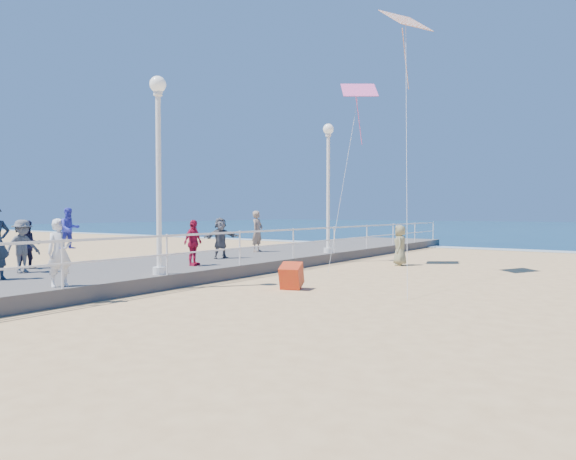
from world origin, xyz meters
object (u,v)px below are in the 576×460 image
Objects in this scene: spectator_2 at (22,246)px; woman_holding_toddler at (60,253)px; box_kite at (291,278)px; beach_walker_c at (400,245)px; spectator_7 at (29,245)px; spectator_3 at (193,243)px; lamp_post_mid at (158,153)px; spectator_5 at (221,238)px; lamp_post_far at (328,174)px; toddler_held at (69,228)px; spectator_6 at (257,231)px.

woman_holding_toddler is at bearing -104.08° from spectator_2.
box_kite is at bearing -19.62° from woman_holding_toddler.
beach_walker_c is 7.54m from box_kite.
woman_holding_toddler is 4.48m from spectator_7.
spectator_3 is at bearing -49.76° from beach_walker_c.
spectator_7 is 2.39× the size of box_kite.
beach_walker_c is at bearing -27.84° from spectator_2.
lamp_post_mid reaches higher than spectator_3.
spectator_7 is 0.91× the size of beach_walker_c.
woman_holding_toddler reaches higher than box_kite.
spectator_5 reaches higher than beach_walker_c.
lamp_post_mid is 3.61× the size of spectator_2.
woman_holding_toddler is at bearing -90.24° from lamp_post_far.
beach_walker_c is at bearing -0.73° from toddler_held.
spectator_6 reaches higher than spectator_3.
box_kite is at bearing -19.13° from toddler_held.
lamp_post_far reaches higher than beach_walker_c.
lamp_post_mid is 8.54m from spectator_6.
lamp_post_mid is 3.71× the size of spectator_7.
spectator_2 is 4.77m from spectator_3.
spectator_2 is at bearing -150.77° from lamp_post_mid.
spectator_2 is (-3.42, -10.91, -2.52)m from lamp_post_far.
spectator_5 is at bearing -112.69° from lamp_post_far.
beach_walker_c is at bearing 72.79° from lamp_post_mid.
lamp_post_far is 3.58× the size of spectator_5.
woman_holding_toddler is at bearing -91.01° from lamp_post_mid.
toddler_held is at bearing -89.51° from lamp_post_far.
beach_walker_c is at bearing 71.19° from box_kite.
box_kite is (6.39, 3.90, -0.84)m from spectator_2.
spectator_6 reaches higher than woman_holding_toddler.
spectator_5 is 1.04× the size of spectator_7.
spectator_5 is (-1.83, 7.35, -0.03)m from woman_holding_toddler.
spectator_6 is at bearing 8.58° from spectator_3.
lamp_post_mid is 10.36m from beach_walker_c.
woman_holding_toddler is 2.57× the size of box_kite.
toddler_held is at bearing -32.60° from woman_holding_toddler.
spectator_6 is (-2.72, -1.27, -2.39)m from lamp_post_far.
woman_holding_toddler reaches higher than beach_walker_c.
spectator_5 reaches higher than spectator_2.
spectator_6 is at bearing 6.89° from spectator_7.
woman_holding_toddler is at bearing -141.02° from box_kite.
spectator_3 is 0.83× the size of spectator_6.
beach_walker_c is at bearing 9.86° from lamp_post_far.
toddler_held is 12.56m from beach_walker_c.
lamp_post_mid is 3.37× the size of beach_walker_c.
lamp_post_mid is 3.42m from spectator_3.
spectator_5 reaches higher than spectator_7.
spectator_6 is at bearing 40.49° from spectator_5.
toddler_held is 4.61m from spectator_7.
lamp_post_mid is 9.00m from lamp_post_far.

